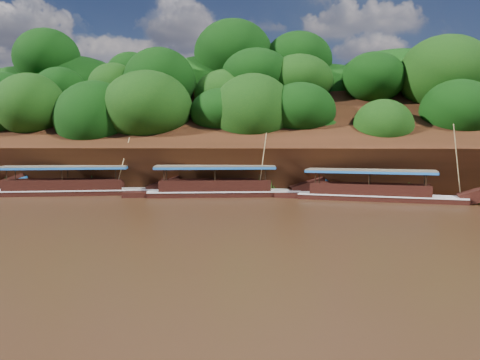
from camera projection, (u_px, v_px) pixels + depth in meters
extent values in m
plane|color=black|center=(230.00, 211.00, 28.71)|extent=(160.00, 160.00, 0.00)
cube|color=black|center=(250.00, 150.00, 44.29)|extent=(120.00, 16.12, 13.64)
cube|color=black|center=(257.00, 178.00, 54.49)|extent=(120.00, 24.00, 12.00)
ellipsoid|color=#12440B|center=(186.00, 150.00, 43.90)|extent=(18.00, 8.00, 6.40)
ellipsoid|color=#12440B|center=(256.00, 96.00, 50.77)|extent=(24.00, 11.00, 8.40)
cube|color=black|center=(379.00, 200.00, 33.97)|extent=(11.79, 4.37, 0.82)
cube|color=silver|center=(380.00, 195.00, 33.94)|extent=(11.80, 4.43, 0.09)
cube|color=black|center=(479.00, 195.00, 31.93)|extent=(2.99, 2.04, 1.59)
cube|color=brown|center=(370.00, 170.00, 34.01)|extent=(9.39, 4.14, 0.11)
cube|color=#1A5EAE|center=(370.00, 172.00, 34.02)|extent=(9.39, 4.14, 0.16)
cylinder|color=tan|center=(457.00, 160.00, 31.77)|extent=(1.32, 1.93, 4.80)
cube|color=black|center=(224.00, 196.00, 36.66)|extent=(11.98, 4.12, 0.88)
cube|color=silver|center=(224.00, 191.00, 36.62)|extent=(11.99, 4.19, 0.10)
cube|color=black|center=(308.00, 187.00, 37.06)|extent=(3.03, 2.07, 1.66)
cube|color=#1A5EAE|center=(317.00, 183.00, 37.09)|extent=(1.71, 1.91, 0.60)
cube|color=#B11321|center=(317.00, 187.00, 37.11)|extent=(1.71, 1.91, 0.60)
cube|color=brown|center=(215.00, 166.00, 36.41)|extent=(9.52, 4.01, 0.12)
cube|color=#1A5EAE|center=(215.00, 168.00, 36.42)|extent=(9.52, 4.01, 0.18)
cylinder|color=tan|center=(263.00, 162.00, 36.05)|extent=(0.68, 0.84, 4.47)
cube|color=black|center=(76.00, 195.00, 37.62)|extent=(12.68, 4.86, 0.85)
cube|color=silver|center=(75.00, 190.00, 37.59)|extent=(12.69, 4.93, 0.09)
cube|color=black|center=(164.00, 186.00, 38.46)|extent=(3.22, 2.19, 1.68)
cube|color=#1A5EAE|center=(174.00, 182.00, 38.53)|extent=(1.86, 1.93, 0.63)
cube|color=#B11321|center=(174.00, 186.00, 38.56)|extent=(1.86, 1.93, 0.63)
cube|color=brown|center=(65.00, 166.00, 37.34)|extent=(10.10, 4.56, 0.11)
cube|color=#1A5EAE|center=(65.00, 168.00, 37.34)|extent=(10.10, 4.56, 0.17)
cylinder|color=tan|center=(123.00, 163.00, 37.70)|extent=(0.84, 1.31, 4.10)
cube|color=black|center=(13.00, 183.00, 40.18)|extent=(3.15, 2.13, 1.77)
cube|color=#1A5EAE|center=(22.00, 179.00, 40.18)|extent=(1.75, 2.02, 0.64)
cube|color=#B11321|center=(22.00, 183.00, 40.21)|extent=(1.75, 2.02, 0.64)
cone|color=#26711C|center=(11.00, 182.00, 40.33)|extent=(1.50, 1.50, 1.63)
cone|color=#26711C|center=(87.00, 180.00, 39.38)|extent=(1.50, 1.50, 2.17)
cone|color=#26711C|center=(182.00, 183.00, 38.76)|extent=(1.50, 1.50, 1.68)
cone|color=#26711C|center=(266.00, 183.00, 37.79)|extent=(1.50, 1.50, 1.78)
cone|color=#26711C|center=(343.00, 183.00, 37.77)|extent=(1.50, 1.50, 1.86)
cone|color=#26711C|center=(411.00, 186.00, 37.05)|extent=(1.50, 1.50, 1.59)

